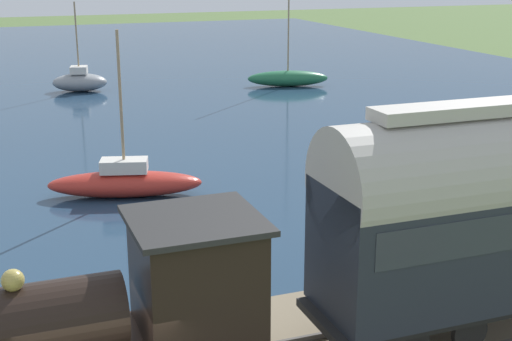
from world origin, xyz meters
TOP-DOWN VIEW (x-y plane):
  - harbor_water at (43.62, 0.00)m, footprint 80.00×80.00m
  - steam_locomotive at (0.44, -0.44)m, footprint 2.17×6.22m
  - sailboat_green at (32.10, -17.01)m, footprint 2.76×5.42m
  - sailboat_red at (13.33, -2.88)m, footprint 2.83×5.51m
  - sailboat_gray at (34.96, -4.07)m, footprint 2.49×3.67m

SIDE VIEW (x-z plane):
  - harbor_water at x=43.62m, z-range 0.00..0.01m
  - sailboat_red at x=13.33m, z-range -2.35..3.39m
  - sailboat_green at x=32.10m, z-range -4.18..5.33m
  - sailboat_gray at x=34.96m, z-range -2.11..3.39m
  - steam_locomotive at x=0.44m, z-range 0.80..4.07m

